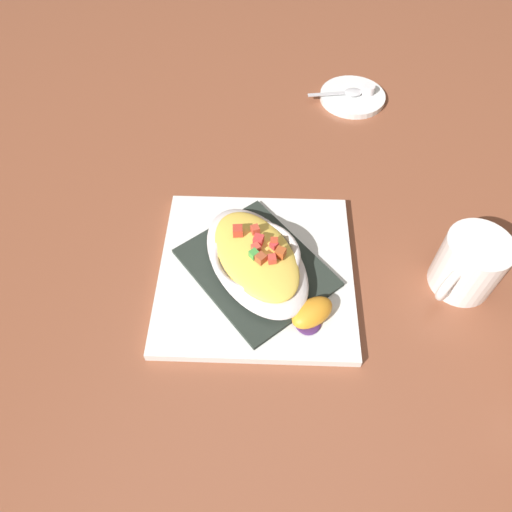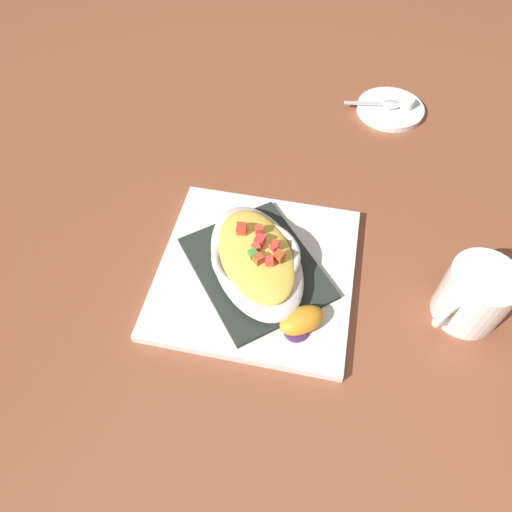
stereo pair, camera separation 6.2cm
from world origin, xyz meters
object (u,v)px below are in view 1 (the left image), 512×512
object	(u,v)px
coffee_mug	(467,267)
creamer_cup_0	(368,90)
square_plate	(256,272)
spoon	(350,93)
gratin_dish	(256,258)
creamer_saucer	(352,97)
orange_garnish	(311,313)

from	to	relation	value
coffee_mug	creamer_cup_0	distance (m)	0.42
square_plate	spoon	size ratio (longest dim) A/B	2.61
spoon	creamer_cup_0	bearing A→B (deg)	111.18
square_plate	coffee_mug	world-z (taller)	coffee_mug
square_plate	gratin_dish	size ratio (longest dim) A/B	1.20
gratin_dish	spoon	xyz separation A→B (m)	(-0.43, 0.07, -0.02)
gratin_dish	creamer_saucer	world-z (taller)	gratin_dish
gratin_dish	coffee_mug	xyz separation A→B (m)	(-0.06, 0.27, -0.00)
spoon	creamer_cup_0	xyz separation A→B (m)	(-0.01, 0.03, 0.00)
creamer_saucer	creamer_cup_0	bearing A→B (deg)	111.18
orange_garnish	coffee_mug	distance (m)	0.22
spoon	creamer_cup_0	distance (m)	0.03
coffee_mug	spoon	bearing A→B (deg)	-150.90
square_plate	orange_garnish	distance (m)	0.10
orange_garnish	spoon	distance (m)	0.48
square_plate	coffee_mug	distance (m)	0.28
gratin_dish	coffee_mug	size ratio (longest dim) A/B	2.05
square_plate	spoon	distance (m)	0.43
gratin_dish	orange_garnish	xyz separation A→B (m)	(0.05, 0.09, -0.01)
coffee_mug	creamer_saucer	size ratio (longest dim) A/B	0.89
creamer_saucer	creamer_cup_0	distance (m)	0.03
creamer_saucer	spoon	size ratio (longest dim) A/B	1.20
spoon	creamer_cup_0	world-z (taller)	creamer_cup_0
square_plate	creamer_cup_0	size ratio (longest dim) A/B	10.97
gratin_dish	creamer_cup_0	xyz separation A→B (m)	(-0.44, 0.10, -0.02)
orange_garnish	creamer_saucer	size ratio (longest dim) A/B	0.56
square_plate	orange_garnish	bearing A→B (deg)	57.57
orange_garnish	creamer_saucer	xyz separation A→B (m)	(-0.48, -0.01, -0.02)
square_plate	orange_garnish	xyz separation A→B (m)	(0.05, 0.09, 0.02)
coffee_mug	creamer_saucer	bearing A→B (deg)	-151.83
orange_garnish	coffee_mug	size ratio (longest dim) A/B	0.63
coffee_mug	gratin_dish	bearing A→B (deg)	-77.70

